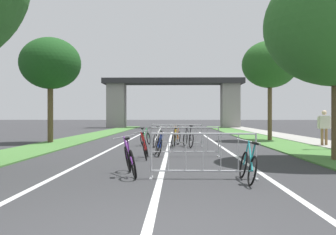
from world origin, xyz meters
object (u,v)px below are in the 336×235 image
object	(u,v)px
crowd_barrier_second	(185,142)
bicycle_red_1	(145,148)
crowd_barrier_third	(177,135)
pedestrian_in_red_jacket	(324,124)
bicycle_yellow_2	(175,139)
bicycle_teal_3	(248,165)
crowd_barrier_nearest	(203,156)
bicycle_white_8	(158,139)
bicycle_orange_5	(176,138)
tree_right_oak_near	(270,65)
bicycle_purple_0	(130,160)
bicycle_blue_7	(159,146)
bicycle_black_6	(188,139)
tree_left_pine_far	(50,64)
bicycle_green_4	(145,138)

from	to	relation	value
crowd_barrier_second	bicycle_red_1	bearing A→B (deg)	-156.87
crowd_barrier_second	crowd_barrier_third	xyz separation A→B (m)	(-0.27, 4.66, 0.00)
crowd_barrier_second	pedestrian_in_red_jacket	world-z (taller)	pedestrian_in_red_jacket
bicycle_yellow_2	bicycle_teal_3	bearing A→B (deg)	-78.40
crowd_barrier_nearest	pedestrian_in_red_jacket	size ratio (longest dim) A/B	1.43
bicycle_white_8	pedestrian_in_red_jacket	size ratio (longest dim) A/B	1.00
crowd_barrier_nearest	bicycle_orange_5	xyz separation A→B (m)	(-0.61, 9.69, -0.14)
crowd_barrier_nearest	tree_right_oak_near	bearing A→B (deg)	70.12
bicycle_purple_0	bicycle_blue_7	world-z (taller)	bicycle_purple_0
crowd_barrier_nearest	bicycle_black_6	bearing A→B (deg)	90.36
crowd_barrier_third	bicycle_red_1	bearing A→B (deg)	-101.64
tree_right_oak_near	bicycle_white_8	distance (m)	8.71
tree_left_pine_far	crowd_barrier_nearest	world-z (taller)	tree_left_pine_far
bicycle_red_1	bicycle_black_6	size ratio (longest dim) A/B	0.98
bicycle_green_4	bicycle_white_8	world-z (taller)	bicycle_white_8
bicycle_purple_0	pedestrian_in_red_jacket	distance (m)	11.90
bicycle_white_8	pedestrian_in_red_jacket	bearing A→B (deg)	10.89
tree_right_oak_near	bicycle_green_4	xyz separation A→B (m)	(-6.97, -3.47, -4.09)
bicycle_red_1	bicycle_yellow_2	world-z (taller)	bicycle_red_1
bicycle_orange_5	bicycle_yellow_2	bearing A→B (deg)	98.10
bicycle_green_4	crowd_barrier_third	bearing A→B (deg)	-9.28
bicycle_orange_5	bicycle_blue_7	bearing A→B (deg)	95.21
crowd_barrier_nearest	crowd_barrier_second	xyz separation A→B (m)	(-0.31, 4.66, 0.00)
bicycle_white_8	bicycle_orange_5	bearing A→B (deg)	49.08
crowd_barrier_third	pedestrian_in_red_jacket	bearing A→B (deg)	-1.24
tree_left_pine_far	bicycle_white_8	world-z (taller)	tree_left_pine_far
tree_left_pine_far	bicycle_blue_7	xyz separation A→B (m)	(6.11, -6.24, -3.89)
bicycle_teal_3	bicycle_black_6	bearing A→B (deg)	95.83
crowd_barrier_third	bicycle_orange_5	bearing A→B (deg)	94.07
bicycle_white_8	tree_left_pine_far	bearing A→B (deg)	166.93
pedestrian_in_red_jacket	crowd_barrier_nearest	bearing A→B (deg)	60.20
tree_right_oak_near	bicycle_orange_5	bearing A→B (deg)	-145.90
bicycle_green_4	bicycle_purple_0	bearing A→B (deg)	-76.20
tree_right_oak_near	bicycle_black_6	size ratio (longest dim) A/B	3.35
tree_right_oak_near	bicycle_orange_5	size ratio (longest dim) A/B	3.38
bicycle_yellow_2	bicycle_teal_3	xyz separation A→B (m)	(1.63, -9.27, 0.01)
bicycle_yellow_2	crowd_barrier_nearest	bearing A→B (deg)	-83.93
tree_left_pine_far	crowd_barrier_nearest	size ratio (longest dim) A/B	2.30
bicycle_teal_3	bicycle_blue_7	size ratio (longest dim) A/B	1.01
tree_right_oak_near	bicycle_green_4	bearing A→B (deg)	-153.54
crowd_barrier_second	bicycle_yellow_2	xyz separation A→B (m)	(-0.37, 4.20, -0.17)
tree_left_pine_far	crowd_barrier_second	size ratio (longest dim) A/B	2.29
crowd_barrier_second	bicycle_yellow_2	size ratio (longest dim) A/B	1.48
bicycle_white_8	bicycle_black_6	bearing A→B (deg)	7.09
bicycle_purple_0	bicycle_blue_7	distance (m)	4.71
pedestrian_in_red_jacket	bicycle_white_8	bearing A→B (deg)	6.39
crowd_barrier_nearest	bicycle_orange_5	bearing A→B (deg)	93.63
crowd_barrier_nearest	bicycle_blue_7	bearing A→B (deg)	103.63
bicycle_teal_3	bicycle_white_8	world-z (taller)	bicycle_white_8
crowd_barrier_third	bicycle_black_6	world-z (taller)	crowd_barrier_third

